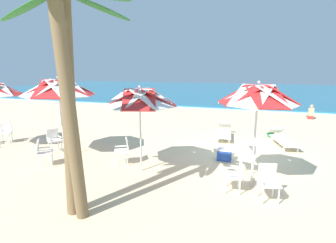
{
  "coord_description": "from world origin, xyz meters",
  "views": [
    {
      "loc": [
        0.19,
        -9.02,
        3.04
      ],
      "look_at": [
        -2.77,
        0.14,
        1.0
      ],
      "focal_mm": 26.16,
      "sensor_mm": 36.0,
      "label": 1
    }
  ],
  "objects_px": {
    "sun_lounger_0": "(283,138)",
    "beach_ball": "(270,134)",
    "plastic_chair_7": "(6,131)",
    "plastic_chair_0": "(235,173)",
    "beach_umbrella_2": "(59,88)",
    "plastic_chair_5": "(54,139)",
    "palm_tree_1": "(65,73)",
    "plastic_chair_4": "(43,151)",
    "beachgoer_seated": "(310,114)",
    "beach_umbrella_1": "(140,98)",
    "beach_umbrella_0": "(258,96)",
    "plastic_chair_1": "(247,156)",
    "plastic_chair_2": "(268,180)",
    "palm_tree_0": "(63,50)",
    "sun_lounger_1": "(224,132)",
    "cooler_box": "(224,155)",
    "plastic_chair_3": "(123,149)"
  },
  "relations": [
    {
      "from": "plastic_chair_1",
      "to": "sun_lounger_0",
      "type": "relative_size",
      "value": 0.39
    },
    {
      "from": "plastic_chair_4",
      "to": "sun_lounger_1",
      "type": "xyz_separation_m",
      "value": [
        5.21,
        5.19,
        -0.22
      ]
    },
    {
      "from": "plastic_chair_5",
      "to": "palm_tree_1",
      "type": "distance_m",
      "value": 5.16
    },
    {
      "from": "plastic_chair_1",
      "to": "palm_tree_1",
      "type": "bearing_deg",
      "value": -138.03
    },
    {
      "from": "plastic_chair_0",
      "to": "beach_umbrella_2",
      "type": "height_order",
      "value": "beach_umbrella_2"
    },
    {
      "from": "plastic_chair_7",
      "to": "beachgoer_seated",
      "type": "xyz_separation_m",
      "value": [
        13.53,
        9.79,
        -0.2
      ]
    },
    {
      "from": "beach_umbrella_0",
      "to": "beach_ball",
      "type": "distance_m",
      "value": 5.84
    },
    {
      "from": "beach_umbrella_2",
      "to": "plastic_chair_7",
      "type": "distance_m",
      "value": 4.04
    },
    {
      "from": "beach_umbrella_1",
      "to": "plastic_chair_3",
      "type": "bearing_deg",
      "value": 156.58
    },
    {
      "from": "beach_umbrella_2",
      "to": "cooler_box",
      "type": "relative_size",
      "value": 5.64
    },
    {
      "from": "plastic_chair_2",
      "to": "palm_tree_1",
      "type": "height_order",
      "value": "palm_tree_1"
    },
    {
      "from": "plastic_chair_1",
      "to": "beach_ball",
      "type": "xyz_separation_m",
      "value": [
        1.01,
        4.46,
        -0.33
      ]
    },
    {
      "from": "palm_tree_0",
      "to": "beach_ball",
      "type": "bearing_deg",
      "value": 61.76
    },
    {
      "from": "plastic_chair_0",
      "to": "sun_lounger_1",
      "type": "relative_size",
      "value": 0.4
    },
    {
      "from": "plastic_chair_7",
      "to": "sun_lounger_0",
      "type": "xyz_separation_m",
      "value": [
        11.15,
        3.19,
        -0.22
      ]
    },
    {
      "from": "plastic_chair_4",
      "to": "beach_umbrella_0",
      "type": "bearing_deg",
      "value": 5.63
    },
    {
      "from": "beach_umbrella_2",
      "to": "beach_umbrella_0",
      "type": "bearing_deg",
      "value": -3.3
    },
    {
      "from": "sun_lounger_0",
      "to": "beach_ball",
      "type": "height_order",
      "value": "sun_lounger_0"
    },
    {
      "from": "beach_umbrella_1",
      "to": "sun_lounger_0",
      "type": "xyz_separation_m",
      "value": [
        4.45,
        4.17,
        -1.96
      ]
    },
    {
      "from": "beachgoer_seated",
      "to": "plastic_chair_7",
      "type": "bearing_deg",
      "value": -144.13
    },
    {
      "from": "plastic_chair_7",
      "to": "beachgoer_seated",
      "type": "distance_m",
      "value": 16.7
    },
    {
      "from": "plastic_chair_1",
      "to": "palm_tree_1",
      "type": "relative_size",
      "value": 0.19
    },
    {
      "from": "plastic_chair_1",
      "to": "plastic_chair_7",
      "type": "xyz_separation_m",
      "value": [
        -9.78,
        0.11,
        0.0
      ]
    },
    {
      "from": "plastic_chair_3",
      "to": "plastic_chair_7",
      "type": "relative_size",
      "value": 1.0
    },
    {
      "from": "beach_umbrella_2",
      "to": "cooler_box",
      "type": "xyz_separation_m",
      "value": [
        5.54,
        1.3,
        -2.22
      ]
    },
    {
      "from": "plastic_chair_1",
      "to": "beach_umbrella_2",
      "type": "distance_m",
      "value": 6.58
    },
    {
      "from": "cooler_box",
      "to": "beachgoer_seated",
      "type": "relative_size",
      "value": 0.54
    },
    {
      "from": "plastic_chair_4",
      "to": "beach_ball",
      "type": "height_order",
      "value": "plastic_chair_4"
    },
    {
      "from": "sun_lounger_1",
      "to": "plastic_chair_1",
      "type": "bearing_deg",
      "value": -74.56
    },
    {
      "from": "beachgoer_seated",
      "to": "beach_umbrella_2",
      "type": "bearing_deg",
      "value": -134.01
    },
    {
      "from": "plastic_chair_0",
      "to": "palm_tree_1",
      "type": "height_order",
      "value": "palm_tree_1"
    },
    {
      "from": "palm_tree_0",
      "to": "palm_tree_1",
      "type": "relative_size",
      "value": 1.12
    },
    {
      "from": "plastic_chair_2",
      "to": "beachgoer_seated",
      "type": "xyz_separation_m",
      "value": [
        3.28,
        11.4,
        -0.2
      ]
    },
    {
      "from": "plastic_chair_4",
      "to": "beachgoer_seated",
      "type": "relative_size",
      "value": 0.94
    },
    {
      "from": "beach_umbrella_1",
      "to": "beachgoer_seated",
      "type": "bearing_deg",
      "value": 57.62
    },
    {
      "from": "plastic_chair_7",
      "to": "plastic_chair_2",
      "type": "bearing_deg",
      "value": -8.96
    },
    {
      "from": "plastic_chair_2",
      "to": "beach_umbrella_1",
      "type": "xyz_separation_m",
      "value": [
        -3.56,
        0.63,
        1.74
      ]
    },
    {
      "from": "plastic_chair_2",
      "to": "beach_umbrella_1",
      "type": "distance_m",
      "value": 4.01
    },
    {
      "from": "plastic_chair_0",
      "to": "beach_ball",
      "type": "relative_size",
      "value": 2.65
    },
    {
      "from": "plastic_chair_4",
      "to": "plastic_chair_7",
      "type": "distance_m",
      "value": 3.89
    },
    {
      "from": "plastic_chair_4",
      "to": "sun_lounger_1",
      "type": "relative_size",
      "value": 0.4
    },
    {
      "from": "palm_tree_1",
      "to": "beach_umbrella_2",
      "type": "bearing_deg",
      "value": 133.91
    },
    {
      "from": "sun_lounger_0",
      "to": "beachgoer_seated",
      "type": "height_order",
      "value": "beachgoer_seated"
    },
    {
      "from": "beach_umbrella_2",
      "to": "beach_ball",
      "type": "distance_m",
      "value": 9.09
    },
    {
      "from": "plastic_chair_3",
      "to": "palm_tree_0",
      "type": "distance_m",
      "value": 4.24
    },
    {
      "from": "beach_umbrella_1",
      "to": "beach_umbrella_2",
      "type": "distance_m",
      "value": 3.23
    },
    {
      "from": "beach_umbrella_0",
      "to": "plastic_chair_1",
      "type": "bearing_deg",
      "value": 98.9
    },
    {
      "from": "beach_umbrella_1",
      "to": "plastic_chair_7",
      "type": "bearing_deg",
      "value": 171.6
    },
    {
      "from": "beach_umbrella_2",
      "to": "palm_tree_1",
      "type": "xyz_separation_m",
      "value": [
        2.66,
        -2.76,
        0.57
      ]
    },
    {
      "from": "beach_umbrella_1",
      "to": "plastic_chair_5",
      "type": "xyz_separation_m",
      "value": [
        -3.89,
        0.67,
        -1.74
      ]
    }
  ]
}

